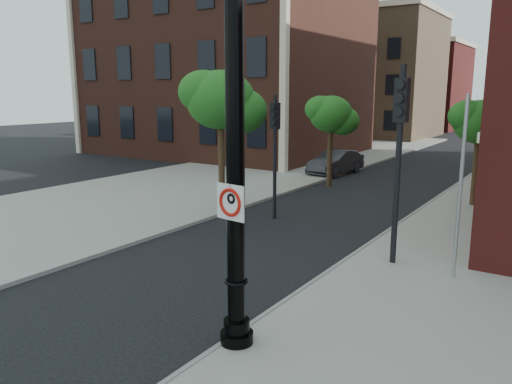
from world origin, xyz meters
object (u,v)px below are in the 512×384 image
Objects in this scene: no_parking_sign at (231,202)px; traffic_signal_left at (275,136)px; parked_car at (336,162)px; traffic_signal_right at (400,134)px; lamppost at (235,170)px.

traffic_signal_left is at bearing 124.23° from no_parking_sign.
no_parking_sign is 0.14× the size of traffic_signal_left.
traffic_signal_right is (7.70, -13.17, 2.87)m from parked_car.
no_parking_sign is at bearing -99.22° from traffic_signal_right.
lamppost is 1.36× the size of traffic_signal_right.
lamppost reaches higher than no_parking_sign.
parked_car is at bearing 119.71° from traffic_signal_right.
traffic_signal_right is at bearing 80.89° from lamppost.
no_parking_sign is 0.15× the size of parked_car.
lamppost is 9.59m from traffic_signal_left.
no_parking_sign is 6.15m from traffic_signal_right.
parked_car is 15.53m from traffic_signal_right.
traffic_signal_right is (5.35, -2.66, 0.52)m from traffic_signal_left.
parked_car is 0.79× the size of traffic_signal_right.
parked_car is at bearing 116.67° from no_parking_sign.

